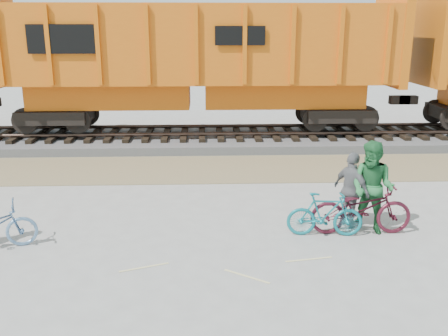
{
  "coord_description": "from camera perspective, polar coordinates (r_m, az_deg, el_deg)",
  "views": [
    {
      "loc": [
        0.11,
        -8.89,
        4.15
      ],
      "look_at": [
        0.51,
        1.5,
        1.17
      ],
      "focal_mm": 40.0,
      "sensor_mm": 36.0,
      "label": 1
    }
  ],
  "objects": [
    {
      "name": "person_woman",
      "position": [
        10.86,
        14.36,
        -2.45
      ],
      "size": [
        0.81,
        1.02,
        1.62
      ],
      "primitive_type": "imported",
      "rotation": [
        0.0,
        0.0,
        2.09
      ],
      "color": "slate",
      "rests_on": "ground"
    },
    {
      "name": "bicycle_teal",
      "position": [
        10.35,
        11.45,
        -5.23
      ],
      "size": [
        1.57,
        0.56,
        0.92
      ],
      "primitive_type": "imported",
      "rotation": [
        0.0,
        0.0,
        1.49
      ],
      "color": "#117580",
      "rests_on": "ground"
    },
    {
      "name": "hopper_car_center",
      "position": [
        17.93,
        -3.11,
        12.29
      ],
      "size": [
        14.0,
        3.13,
        4.65
      ],
      "color": "black",
      "rests_on": "track"
    },
    {
      "name": "track",
      "position": [
        18.27,
        -2.53,
        4.35
      ],
      "size": [
        120.0,
        2.6,
        0.24
      ],
      "color": "black",
      "rests_on": "ballast_bed"
    },
    {
      "name": "person_man",
      "position": [
        10.64,
        16.59,
        -2.15
      ],
      "size": [
        1.18,
        1.16,
        1.92
      ],
      "primitive_type": "imported",
      "rotation": [
        0.0,
        0.0,
        -0.73
      ],
      "color": "#236936",
      "rests_on": "ground"
    },
    {
      "name": "ballast_bed",
      "position": [
        18.33,
        -2.52,
        3.36
      ],
      "size": [
        120.0,
        4.0,
        0.3
      ],
      "primitive_type": "cube",
      "color": "slate",
      "rests_on": "ground"
    },
    {
      "name": "gravel_strip",
      "position": [
        14.98,
        -2.56,
        -0.09
      ],
      "size": [
        120.0,
        3.0,
        0.02
      ],
      "primitive_type": "cube",
      "color": "#897C55",
      "rests_on": "ground"
    },
    {
      "name": "ground",
      "position": [
        9.81,
        -2.69,
        -9.06
      ],
      "size": [
        120.0,
        120.0,
        0.0
      ],
      "primitive_type": "plane",
      "color": "#9E9E99",
      "rests_on": "ground"
    },
    {
      "name": "bicycle_maroon",
      "position": [
        10.61,
        15.38,
        -4.48
      ],
      "size": [
        2.08,
        0.74,
        1.09
      ],
      "primitive_type": "imported",
      "rotation": [
        0.0,
        0.0,
        1.56
      ],
      "color": "#4E1524",
      "rests_on": "ground"
    }
  ]
}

